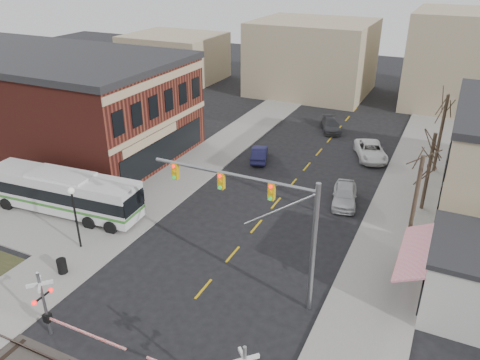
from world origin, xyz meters
name	(u,v)px	position (x,y,z in m)	size (l,w,h in m)	color
ground	(186,309)	(0.00, 0.00, 0.00)	(160.00, 160.00, 0.00)	black
sidewalk_west	(209,157)	(-9.50, 20.00, 0.06)	(5.00, 60.00, 0.12)	gray
sidewalk_east	(408,195)	(9.50, 20.00, 0.06)	(5.00, 60.00, 0.12)	gray
brick_building	(40,99)	(-26.98, 16.00, 4.81)	(30.40, 15.40, 9.60)	maroon
tree_east_a	(415,203)	(10.50, 12.00, 3.50)	(0.28, 0.28, 6.75)	#382B21
tree_east_b	(428,172)	(10.80, 18.00, 3.27)	(0.28, 0.28, 6.30)	#382B21
tree_east_c	(441,134)	(11.00, 26.00, 3.72)	(0.28, 0.28, 7.20)	#382B21
transit_bus	(64,192)	(-14.20, 5.49, 1.83)	(12.78, 3.73, 3.25)	silver
traffic_signal_mast	(267,211)	(3.56, 3.11, 5.73)	(9.89, 0.30, 8.00)	gray
rr_crossing_west	(51,307)	(-5.12, -4.72, 1.97)	(5.60, 1.36, 4.00)	gray
street_lamp	(74,205)	(-9.80, 2.21, 3.35)	(0.44, 0.44, 4.54)	black
trash_bin	(62,266)	(-8.77, -0.51, 0.61)	(0.60, 0.60, 0.97)	black
car_a	(345,195)	(5.00, 16.33, 0.80)	(1.88, 4.67, 1.59)	#B7B8BC
car_b	(259,154)	(-4.74, 21.53, 0.68)	(1.45, 4.14, 1.37)	#1D1D49
car_c	(371,151)	(5.00, 26.73, 0.77)	(2.55, 5.53, 1.54)	white
car_d	(331,125)	(-0.71, 32.79, 0.67)	(1.87, 4.61, 1.34)	#3E3F43
pedestrian_near	(108,216)	(-9.68, 5.07, 1.05)	(0.68, 0.44, 1.86)	#4D423E
pedestrian_far	(122,195)	(-10.96, 8.28, 1.03)	(0.88, 0.69, 1.81)	#2B354C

